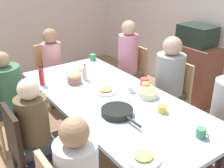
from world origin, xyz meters
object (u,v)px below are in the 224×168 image
at_px(person_6, 8,92).
at_px(bottle_0, 42,76).
at_px(cup_1, 201,133).
at_px(dining_table, 112,103).
at_px(bowl_0, 74,79).
at_px(cup_5, 93,57).
at_px(plate_0, 83,70).
at_px(microwave, 197,35).
at_px(person_1, 53,61).
at_px(plate_2, 106,90).
at_px(person_3, 35,127).
at_px(person_0, 169,77).
at_px(bowl_1, 148,93).
at_px(plate_1, 143,157).
at_px(cup_2, 131,89).
at_px(chair_5, 132,73).
at_px(cup_4, 162,109).
at_px(bottle_1, 85,72).
at_px(chair_6, 2,110).
at_px(cup_0, 144,82).
at_px(chair_3, 27,146).
at_px(cup_3, 145,87).
at_px(serving_pan, 117,112).
at_px(person_5, 127,59).
at_px(chair_1, 51,71).
at_px(chair_0, 172,93).
at_px(side_cabinet, 192,74).

relative_size(person_6, bottle_0, 5.06).
bearing_deg(cup_1, dining_table, -169.64).
bearing_deg(bowl_0, cup_5, 133.17).
xyz_separation_m(plate_0, microwave, (0.44, 1.61, 0.30)).
bearing_deg(person_1, plate_2, 1.00).
relative_size(person_3, plate_2, 4.41).
distance_m(person_0, bowl_1, 0.55).
xyz_separation_m(plate_1, cup_2, (-0.89, 0.60, 0.02)).
bearing_deg(bottle_0, bowl_0, 63.13).
xyz_separation_m(chair_5, cup_4, (1.30, -0.71, 0.25)).
bearing_deg(bottle_1, chair_6, -104.30).
bearing_deg(plate_2, cup_0, 76.60).
height_order(chair_3, bowl_1, chair_3).
distance_m(cup_2, bottle_0, 1.00).
xyz_separation_m(person_3, cup_4, (0.51, 1.02, 0.08)).
height_order(chair_5, cup_3, chair_5).
distance_m(person_0, serving_pan, 1.03).
bearing_deg(cup_5, cup_0, 1.76).
xyz_separation_m(person_1, serving_pan, (1.78, -0.16, 0.06)).
xyz_separation_m(dining_table, cup_3, (0.08, 0.37, 0.11)).
distance_m(dining_table, plate_0, 0.82).
bearing_deg(plate_0, chair_5, 88.73).
xyz_separation_m(person_6, cup_5, (-0.30, 1.26, 0.06)).
height_order(person_0, bottle_1, person_0).
xyz_separation_m(plate_2, bowl_0, (-0.39, -0.16, 0.04)).
bearing_deg(plate_2, cup_5, 156.06).
relative_size(person_0, person_5, 0.96).
distance_m(chair_5, serving_pan, 1.55).
relative_size(chair_1, cup_2, 7.92).
xyz_separation_m(person_1, cup_3, (1.55, 0.37, 0.08)).
height_order(bowl_1, cup_4, bowl_1).
bearing_deg(microwave, bowl_0, -95.40).
bearing_deg(person_3, plate_1, 26.71).
relative_size(chair_5, plate_1, 3.56).
height_order(plate_1, cup_1, cup_1).
bearing_deg(serving_pan, person_1, 174.93).
xyz_separation_m(plate_2, microwave, (-0.22, 1.70, 0.30)).
distance_m(person_1, cup_5, 0.59).
height_order(chair_1, bottle_1, bottle_1).
bearing_deg(chair_5, bowl_0, -76.80).
xyz_separation_m(person_3, cup_2, (0.01, 1.06, 0.08)).
bearing_deg(chair_3, chair_0, 90.00).
xyz_separation_m(bottle_1, side_cabinet, (0.19, 1.72, -0.36)).
xyz_separation_m(bowl_0, bottle_1, (-0.01, 0.15, 0.04)).
bearing_deg(bowl_1, person_0, 111.17).
bearing_deg(person_3, chair_3, -90.00).
distance_m(chair_0, bowl_0, 1.21).
bearing_deg(chair_1, person_1, 0.00).
relative_size(bowl_0, side_cabinet, 0.18).
height_order(chair_6, cup_2, chair_6).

